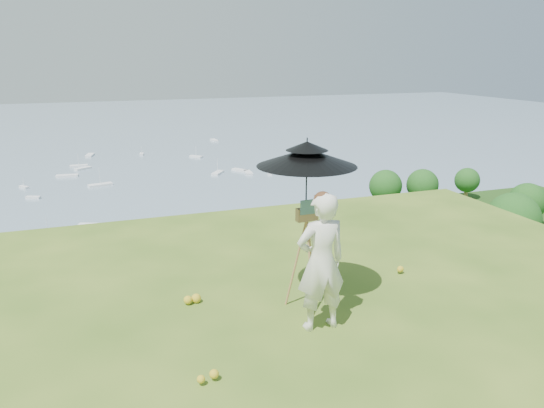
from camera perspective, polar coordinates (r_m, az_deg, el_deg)
name	(u,v)px	position (r m, az deg, el deg)	size (l,w,h in m)	color
shoreline_tier	(113,315)	(88.40, -16.69, -11.38)	(170.00, 28.00, 8.00)	#71665A
bay_water	(89,143)	(246.97, -19.10, 6.23)	(700.00, 700.00, 0.00)	#708BA0
slope_trees	(124,301)	(43.26, -15.59, -9.98)	(110.00, 50.00, 6.00)	#174E17
harbor_town	(110,277)	(85.70, -17.04, -7.50)	(110.00, 22.00, 5.00)	silver
moored_boats	(50,185)	(169.56, -22.76, 1.93)	(140.00, 140.00, 0.70)	white
wildflowers	(294,390)	(5.78, 2.43, -19.33)	(10.00, 10.50, 0.12)	gold
painter	(321,262)	(6.65, 5.30, -6.24)	(0.65, 0.43, 1.79)	white
field_easel	(306,254)	(7.23, 3.70, -5.37)	(0.59, 0.59, 1.55)	#A97647
sun_umbrella	(306,179)	(6.95, 3.73, 2.74)	(1.32, 1.32, 1.08)	black
painter_cap	(323,196)	(6.38, 5.49, 0.82)	(0.21, 0.26, 0.10)	#CD7075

